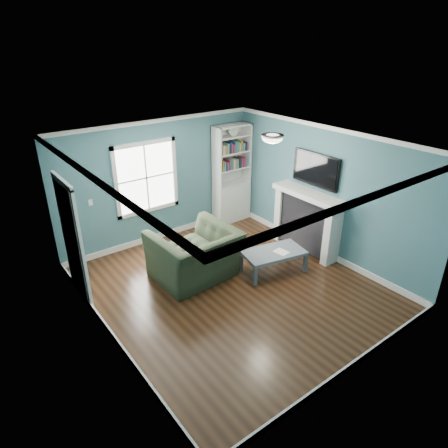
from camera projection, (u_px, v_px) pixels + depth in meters
floor at (232, 288)px, 7.14m from camera, size 5.00×5.00×0.00m
room_walls at (233, 206)px, 6.46m from camera, size 5.00×5.00×5.00m
trim at (233, 225)px, 6.61m from camera, size 4.50×5.00×2.60m
window at (146, 178)px, 8.14m from camera, size 1.40×0.06×1.50m
bookshelf at (231, 184)px, 9.36m from camera, size 0.90×0.35×2.31m
fireplace at (306, 222)px, 8.14m from camera, size 0.44×1.58×1.30m
tv at (316, 170)px, 7.74m from camera, size 0.06×1.10×0.65m
door at (72, 240)px, 6.48m from camera, size 0.12×0.98×2.17m
ceiling_fixture at (272, 138)px, 6.60m from camera, size 0.38×0.38×0.15m
light_switch at (90, 202)px, 7.60m from camera, size 0.08×0.01×0.12m
recliner at (194, 247)px, 7.19m from camera, size 1.48×1.00×1.26m
coffee_table at (274, 254)px, 7.51m from camera, size 1.25×0.85×0.42m
paper_sheet at (281, 252)px, 7.46m from camera, size 0.24×0.29×0.00m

